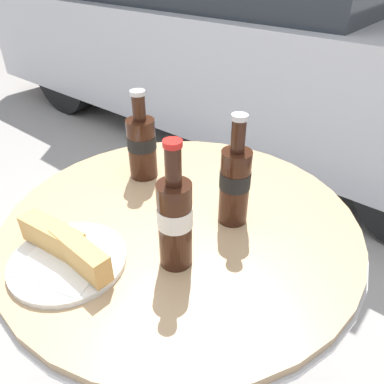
# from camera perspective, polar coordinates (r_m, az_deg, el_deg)

# --- Properties ---
(bistro_table) EXTENTS (0.78, 0.78, 0.69)m
(bistro_table) POSITION_cam_1_polar(r_m,az_deg,el_deg) (0.92, -1.57, -10.79)
(bistro_table) COLOR #B7B7BC
(bistro_table) RESTS_ON ground_plane
(cola_bottle_left) EXTENTS (0.06, 0.06, 0.25)m
(cola_bottle_left) POSITION_cam_1_polar(r_m,az_deg,el_deg) (0.66, -2.62, -4.24)
(cola_bottle_left) COLOR #33190F
(cola_bottle_left) RESTS_ON bistro_table
(cola_bottle_right) EXTENTS (0.06, 0.06, 0.24)m
(cola_bottle_right) POSITION_cam_1_polar(r_m,az_deg,el_deg) (0.77, 6.54, 1.47)
(cola_bottle_right) COLOR #33190F
(cola_bottle_right) RESTS_ON bistro_table
(cola_bottle_center) EXTENTS (0.07, 0.07, 0.22)m
(cola_bottle_center) POSITION_cam_1_polar(r_m,az_deg,el_deg) (0.94, -7.66, 7.19)
(cola_bottle_center) COLOR #33190F
(cola_bottle_center) RESTS_ON bistro_table
(lunch_plate_near) EXTENTS (0.23, 0.22, 0.07)m
(lunch_plate_near) POSITION_cam_1_polar(r_m,az_deg,el_deg) (0.75, -18.53, -8.78)
(lunch_plate_near) COLOR white
(lunch_plate_near) RESTS_ON bistro_table
(parked_car) EXTENTS (4.36, 1.74, 1.42)m
(parked_car) POSITION_cam_1_polar(r_m,az_deg,el_deg) (2.92, 9.86, 22.74)
(parked_car) COLOR #B7B7BC
(parked_car) RESTS_ON ground_plane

